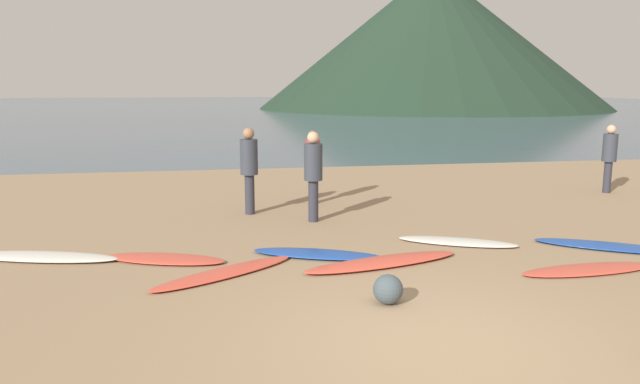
% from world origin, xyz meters
% --- Properties ---
extents(ground_plane, '(120.00, 120.00, 0.20)m').
position_xyz_m(ground_plane, '(0.00, 10.00, -0.10)').
color(ground_plane, '#997C5B').
rests_on(ground_plane, ground).
extents(ocean_water, '(140.00, 100.00, 0.01)m').
position_xyz_m(ocean_water, '(0.00, 63.69, 0.00)').
color(ocean_water, '#475B6B').
rests_on(ocean_water, ground).
extents(headland_hill, '(36.98, 36.98, 14.67)m').
position_xyz_m(headland_hill, '(21.20, 57.94, 7.34)').
color(headland_hill, '#1E3323').
rests_on(headland_hill, ground).
extents(surfboard_0, '(2.53, 1.22, 0.10)m').
position_xyz_m(surfboard_0, '(-4.96, 4.09, 0.05)').
color(surfboard_0, silver).
rests_on(surfboard_0, ground).
extents(surfboard_1, '(2.01, 1.21, 0.08)m').
position_xyz_m(surfboard_1, '(-3.06, 3.67, 0.04)').
color(surfboard_1, '#D84C38').
rests_on(surfboard_1, ground).
extents(surfboard_2, '(2.25, 1.71, 0.07)m').
position_xyz_m(surfboard_2, '(-2.18, 2.81, 0.04)').
color(surfboard_2, '#D84C38').
rests_on(surfboard_2, ground).
extents(surfboard_3, '(2.15, 1.33, 0.08)m').
position_xyz_m(surfboard_3, '(-0.70, 3.52, 0.04)').
color(surfboard_3, '#1E479E').
rests_on(surfboard_3, ground).
extents(surfboard_4, '(2.64, 1.18, 0.09)m').
position_xyz_m(surfboard_4, '(0.19, 2.90, 0.04)').
color(surfboard_4, '#D84C38').
rests_on(surfboard_4, ground).
extents(surfboard_5, '(2.03, 1.36, 0.08)m').
position_xyz_m(surfboard_5, '(1.78, 3.84, 0.04)').
color(surfboard_5, silver).
rests_on(surfboard_5, ground).
extents(surfboard_6, '(2.17, 0.68, 0.06)m').
position_xyz_m(surfboard_6, '(3.05, 2.05, 0.03)').
color(surfboard_6, '#D84C38').
rests_on(surfboard_6, ground).
extents(surfboard_7, '(2.33, 1.78, 0.07)m').
position_xyz_m(surfboard_7, '(4.17, 3.12, 0.04)').
color(surfboard_7, '#1E479E').
rests_on(surfboard_7, ground).
extents(person_0, '(0.34, 0.34, 1.69)m').
position_xyz_m(person_0, '(7.39, 7.83, 1.00)').
color(person_0, '#2D2D38').
rests_on(person_0, ground).
extents(person_1, '(0.34, 0.34, 1.67)m').
position_xyz_m(person_1, '(-0.08, 7.74, 0.98)').
color(person_1, '#2D2D38').
rests_on(person_1, ground).
extents(person_2, '(0.36, 0.36, 1.78)m').
position_xyz_m(person_2, '(-0.36, 5.97, 1.05)').
color(person_2, '#2D2D38').
rests_on(person_2, ground).
extents(person_3, '(0.36, 0.36, 1.80)m').
position_xyz_m(person_3, '(-1.55, 6.89, 1.06)').
color(person_3, '#2D2D38').
rests_on(person_3, ground).
extents(beach_rock_far, '(0.38, 0.38, 0.38)m').
position_xyz_m(beach_rock_far, '(-0.20, 1.29, 0.19)').
color(beach_rock_far, '#404C51').
rests_on(beach_rock_far, ground).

